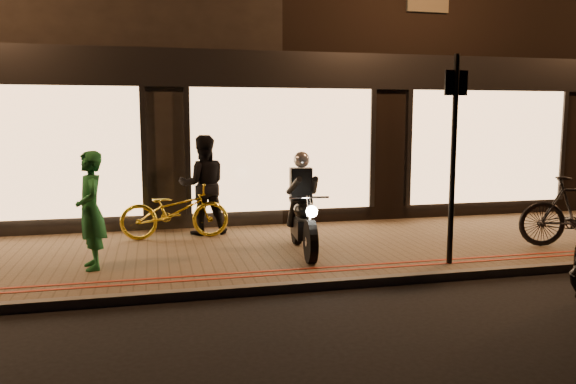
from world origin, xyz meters
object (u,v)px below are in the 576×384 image
object	(u,v)px
sign_post	(454,149)
person_green	(91,210)
motorcycle	(303,214)
bicycle_gold	(175,211)

from	to	relation	value
sign_post	person_green	xyz separation A→B (m)	(-5.04, 0.93, -0.85)
person_green	sign_post	bearing A→B (deg)	65.67
motorcycle	sign_post	xyz separation A→B (m)	(1.91, -1.17, 1.06)
sign_post	person_green	bearing A→B (deg)	169.59
motorcycle	sign_post	world-z (taller)	sign_post
motorcycle	sign_post	distance (m)	2.48
person_green	motorcycle	bearing A→B (deg)	80.59
sign_post	bicycle_gold	size ratio (longest dim) A/B	1.60
bicycle_gold	person_green	bearing A→B (deg)	145.09
sign_post	bicycle_gold	distance (m)	4.83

